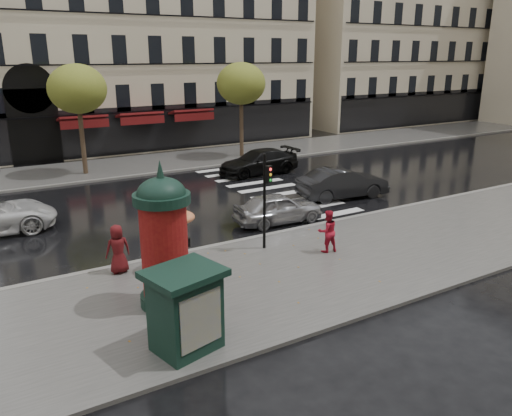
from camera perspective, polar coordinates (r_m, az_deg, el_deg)
ground at (r=17.09m, az=1.25°, el=-7.49°), size 160.00×160.00×0.00m
near_sidewalk at (r=16.68m, az=2.16°, el=-7.92°), size 90.00×7.00×0.12m
far_sidewalk at (r=33.96m, az=-15.93°, el=4.47°), size 90.00×6.00×0.12m
near_kerb at (r=19.47m, az=-3.42°, el=-4.13°), size 90.00×0.25×0.14m
far_kerb at (r=31.13m, az=-14.47°, el=3.49°), size 90.00×0.25×0.14m
zebra_crossing at (r=27.78m, az=1.35°, el=2.29°), size 3.60×11.75×0.01m
bldg_far_corner at (r=45.66m, az=-13.27°, el=21.98°), size 26.00×14.00×22.90m
bldg_far_right at (r=60.54m, az=14.71°, el=20.58°), size 24.00×14.00×22.90m
tree_far_left at (r=31.86m, az=-19.75°, el=12.65°), size 3.40×3.40×6.64m
tree_far_right at (r=35.68m, az=-1.71°, el=13.99°), size 3.40×3.40×6.64m
woman_umbrella at (r=16.72m, az=-8.84°, el=-2.58°), size 1.12×1.12×2.15m
woman_red at (r=18.51m, az=8.16°, el=-2.63°), size 0.86×0.71×1.59m
man_burgundy at (r=17.21m, az=-15.51°, el=-4.54°), size 0.82×0.54×1.66m
morris_column at (r=14.33m, az=-10.48°, el=-3.36°), size 1.60×1.60×4.29m
traffic_light at (r=18.19m, az=1.14°, el=1.78°), size 0.26×0.35×3.60m
newsstand at (r=12.48m, az=-8.08°, el=-11.34°), size 2.05×1.85×2.11m
car_silver at (r=21.89m, az=2.54°, el=0.00°), size 4.09×1.88×1.36m
car_darkgrey at (r=26.10m, az=9.90°, el=2.82°), size 4.93×2.29×1.56m
car_black at (r=31.03m, az=0.30°, el=5.29°), size 5.22×2.21×1.50m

